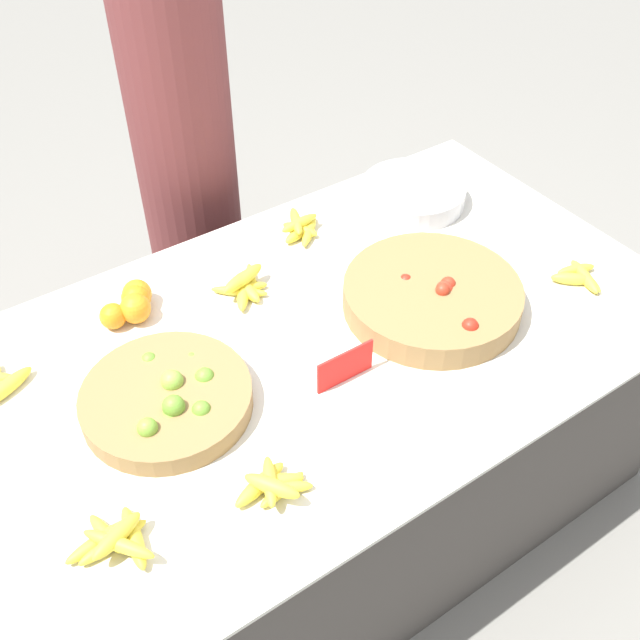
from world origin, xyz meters
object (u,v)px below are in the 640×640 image
object	(u,v)px
metal_bowl	(413,194)
vendor_person	(185,152)
lime_bowl	(168,398)
price_sign	(345,366)
tomato_basket	(432,296)

from	to	relation	value
metal_bowl	vendor_person	xyz separation A→B (m)	(-0.52, 0.53, 0.06)
lime_bowl	price_sign	distance (m)	0.42
vendor_person	metal_bowl	bearing A→B (deg)	-45.69
price_sign	tomato_basket	bearing A→B (deg)	14.20
lime_bowl	vendor_person	bearing A→B (deg)	60.34
vendor_person	tomato_basket	bearing A→B (deg)	-75.58
lime_bowl	metal_bowl	bearing A→B (deg)	18.23
tomato_basket	vendor_person	xyz separation A→B (m)	(-0.24, 0.94, 0.06)
price_sign	metal_bowl	bearing A→B (deg)	39.08
metal_bowl	vendor_person	world-z (taller)	vendor_person
tomato_basket	vendor_person	distance (m)	0.97
metal_bowl	lime_bowl	bearing A→B (deg)	-161.77
vendor_person	price_sign	bearing A→B (deg)	-95.78
tomato_basket	metal_bowl	xyz separation A→B (m)	(0.27, 0.41, -0.01)
lime_bowl	price_sign	size ratio (longest dim) A/B	2.52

